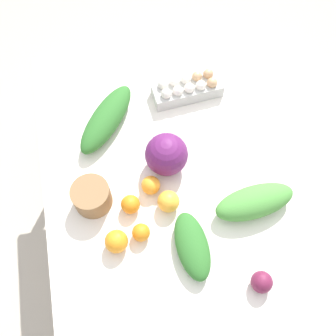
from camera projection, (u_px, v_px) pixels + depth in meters
ground_plane at (168, 229)px, 2.16m from camera, size 8.00×8.00×0.00m
dining_table at (168, 180)px, 1.56m from camera, size 1.41×0.98×0.77m
cabbage_purple at (167, 154)px, 1.41m from camera, size 0.16×0.16×0.16m
egg_carton at (187, 88)px, 1.60m from camera, size 0.13×0.30×0.09m
paper_bag at (92, 196)px, 1.37m from camera, size 0.14×0.14×0.10m
greens_bunch_kale at (192, 246)px, 1.30m from camera, size 0.25×0.12×0.07m
greens_bunch_chard at (106, 119)px, 1.53m from camera, size 0.36×0.31×0.09m
greens_bunch_dandelion at (255, 202)px, 1.36m from camera, size 0.15×0.31×0.10m
beet_root at (262, 282)px, 1.24m from camera, size 0.07×0.07×0.07m
orange_0 at (116, 241)px, 1.30m from camera, size 0.08×0.08×0.08m
orange_1 at (130, 204)px, 1.37m from camera, size 0.07×0.07×0.07m
orange_2 at (168, 201)px, 1.37m from camera, size 0.08×0.08×0.08m
orange_3 at (151, 185)px, 1.40m from camera, size 0.07×0.07×0.07m
orange_4 at (141, 233)px, 1.33m from camera, size 0.07×0.07×0.07m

